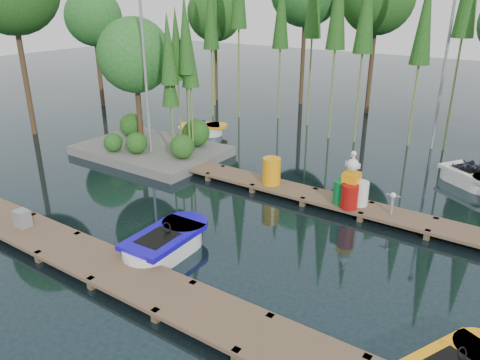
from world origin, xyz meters
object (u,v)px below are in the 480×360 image
Objects in this scene: island at (146,81)px; utility_cabinet at (22,219)px; boat_yellow_far at (201,130)px; yellow_barrel at (272,171)px; boat_blue at (165,244)px; drum_cluster at (351,190)px.

island is 13.09× the size of utility_cabinet.
yellow_barrel is at bearing -50.26° from boat_yellow_far.
drum_cluster is at bearing 56.54° from boat_blue.
boat_blue is at bearing -121.30° from drum_cluster.
island reaches higher than yellow_barrel.
boat_yellow_far is at bearing 147.75° from yellow_barrel.
drum_cluster is (9.69, -4.35, 0.57)m from boat_yellow_far.
yellow_barrel is at bearing 58.56° from utility_cabinet.
boat_yellow_far is 7.89m from yellow_barrel.
island is 10.14m from drum_cluster.
yellow_barrel is at bearing -6.64° from island.
utility_cabinet is at bearing -160.77° from boat_blue.
island is 2.29× the size of boat_blue.
yellow_barrel is at bearing 177.19° from drum_cluster.
utility_cabinet is 0.53× the size of yellow_barrel.
boat_blue is 6.15m from drum_cluster.
island is at bearing 134.92° from boat_blue.
drum_cluster reaches higher than utility_cabinet.
utility_cabinet is (-4.13, -1.62, 0.28)m from boat_blue.
drum_cluster is at bearing -5.46° from island.
boat_blue is 5.71× the size of utility_cabinet.
yellow_barrel is at bearing 86.26° from boat_blue.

